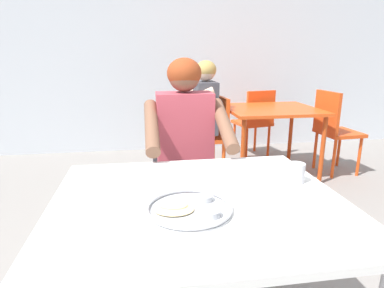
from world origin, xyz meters
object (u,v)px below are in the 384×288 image
(drinking_cup, at_px, (296,172))
(patron_background, at_px, (196,110))
(chair_red_far, at_px, (255,119))
(chair_foreground, at_px, (182,169))
(chair_red_left, at_px, (210,131))
(table_foreground, at_px, (198,215))
(table_background_red, at_px, (271,116))
(thali_tray, at_px, (189,208))
(chair_red_right, at_px, (333,126))
(diner_foreground, at_px, (186,144))

(drinking_cup, distance_m, patron_background, 1.95)
(chair_red_far, bearing_deg, chair_foreground, -123.51)
(drinking_cup, relative_size, chair_red_left, 0.10)
(table_foreground, height_order, patron_background, patron_background)
(chair_red_far, xyz_separation_m, patron_background, (-0.84, -0.59, 0.23))
(table_foreground, xyz_separation_m, chair_foreground, (0.06, 0.95, -0.15))
(table_foreground, xyz_separation_m, table_background_red, (1.13, 2.05, -0.02))
(thali_tray, relative_size, chair_red_right, 0.34)
(diner_foreground, distance_m, table_background_red, 1.71)
(chair_red_right, height_order, chair_red_far, chair_red_right)
(table_background_red, bearing_deg, diner_foreground, -129.20)
(table_background_red, bearing_deg, chair_red_far, 85.63)
(chair_red_far, bearing_deg, thali_tray, -114.21)
(table_background_red, bearing_deg, chair_foreground, -134.25)
(diner_foreground, bearing_deg, drinking_cup, -58.01)
(thali_tray, xyz_separation_m, patron_background, (0.39, 2.14, -0.02))
(thali_tray, distance_m, chair_red_far, 3.00)
(thali_tray, distance_m, chair_red_left, 2.28)
(thali_tray, distance_m, drinking_cup, 0.54)
(chair_red_right, height_order, patron_background, patron_background)
(diner_foreground, distance_m, chair_red_left, 1.46)
(patron_background, bearing_deg, drinking_cup, -86.90)
(table_foreground, height_order, chair_red_far, chair_red_far)
(chair_foreground, relative_size, chair_red_left, 1.02)
(table_foreground, height_order, diner_foreground, diner_foreground)
(chair_red_right, bearing_deg, thali_tray, -131.83)
(chair_foreground, height_order, chair_red_left, chair_foreground)
(drinking_cup, relative_size, diner_foreground, 0.07)
(chair_foreground, xyz_separation_m, table_background_red, (1.08, 1.10, 0.14))
(chair_red_far, bearing_deg, table_foreground, -114.05)
(drinking_cup, distance_m, diner_foreground, 0.74)
(table_background_red, bearing_deg, chair_red_right, -5.29)
(drinking_cup, xyz_separation_m, chair_red_left, (0.05, 2.00, -0.28))
(table_background_red, bearing_deg, table_foreground, -118.92)
(diner_foreground, relative_size, chair_red_far, 1.47)
(thali_tray, xyz_separation_m, drinking_cup, (0.50, 0.20, 0.03))
(diner_foreground, distance_m, chair_red_right, 2.17)
(chair_foreground, distance_m, diner_foreground, 0.32)
(chair_foreground, distance_m, chair_red_left, 1.24)
(thali_tray, distance_m, table_background_red, 2.45)
(chair_foreground, bearing_deg, diner_foreground, -90.55)
(chair_foreground, relative_size, chair_red_far, 1.01)
(table_background_red, xyz_separation_m, patron_background, (-0.79, 0.00, 0.08))
(table_background_red, bearing_deg, chair_red_left, 175.36)
(thali_tray, bearing_deg, table_foreground, 61.60)
(chair_red_left, bearing_deg, chair_red_far, 38.26)
(chair_foreground, distance_m, patron_background, 1.16)
(chair_red_left, height_order, chair_red_far, chair_red_far)
(chair_foreground, relative_size, table_background_red, 0.92)
(diner_foreground, xyz_separation_m, chair_red_left, (0.44, 1.37, -0.25))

